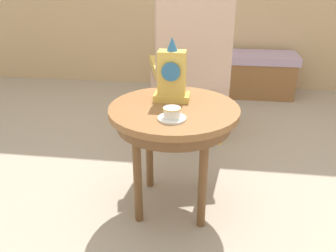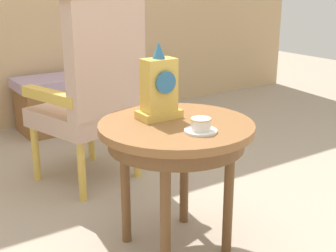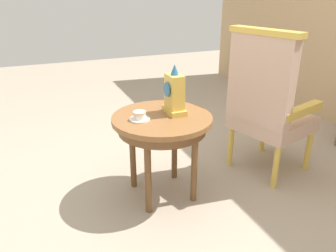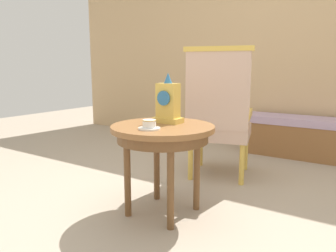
# 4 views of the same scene
# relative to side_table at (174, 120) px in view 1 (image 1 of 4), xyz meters

# --- Properties ---
(ground_plane) EXTENTS (10.00, 10.00, 0.00)m
(ground_plane) POSITION_rel_side_table_xyz_m (0.03, 0.04, -0.53)
(ground_plane) COLOR tan
(side_table) EXTENTS (0.68, 0.68, 0.60)m
(side_table) POSITION_rel_side_table_xyz_m (0.00, 0.00, 0.00)
(side_table) COLOR brown
(side_table) RESTS_ON ground
(teacup_left) EXTENTS (0.14, 0.14, 0.06)m
(teacup_left) POSITION_rel_side_table_xyz_m (0.01, -0.16, 0.10)
(teacup_left) COLOR white
(teacup_left) RESTS_ON side_table
(mantel_clock) EXTENTS (0.19, 0.11, 0.34)m
(mantel_clock) POSITION_rel_side_table_xyz_m (-0.02, 0.10, 0.21)
(mantel_clock) COLOR gold
(mantel_clock) RESTS_ON side_table
(armchair) EXTENTS (0.66, 0.66, 1.14)m
(armchair) POSITION_rel_side_table_xyz_m (0.02, 0.85, 0.06)
(armchair) COLOR #CCA893
(armchair) RESTS_ON ground
(window_bench) EXTENTS (1.14, 0.40, 0.44)m
(window_bench) POSITION_rel_side_table_xyz_m (0.45, 1.99, -0.30)
(window_bench) COLOR #B299B7
(window_bench) RESTS_ON ground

